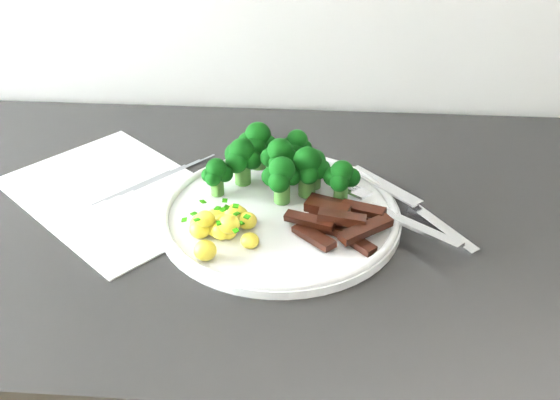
{
  "coord_description": "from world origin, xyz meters",
  "views": [
    {
      "loc": [
        0.11,
        0.96,
        1.42
      ],
      "look_at": [
        0.06,
        1.65,
        0.96
      ],
      "focal_mm": 42.87,
      "sensor_mm": 36.0,
      "label": 1
    }
  ],
  "objects_px": {
    "recipe_paper": "(117,193)",
    "potatoes": "(223,224)",
    "plate": "(280,214)",
    "broccoli": "(281,161)",
    "knife": "(425,217)",
    "fork": "(393,213)",
    "beef_strips": "(340,219)"
  },
  "relations": [
    {
      "from": "recipe_paper",
      "to": "potatoes",
      "type": "xyz_separation_m",
      "value": [
        0.16,
        -0.09,
        0.02
      ]
    },
    {
      "from": "plate",
      "to": "broccoli",
      "type": "bearing_deg",
      "value": 92.95
    },
    {
      "from": "broccoli",
      "to": "potatoes",
      "type": "bearing_deg",
      "value": -120.52
    },
    {
      "from": "broccoli",
      "to": "knife",
      "type": "xyz_separation_m",
      "value": [
        0.19,
        -0.05,
        -0.04
      ]
    },
    {
      "from": "plate",
      "to": "fork",
      "type": "distance_m",
      "value": 0.14
    },
    {
      "from": "beef_strips",
      "to": "knife",
      "type": "bearing_deg",
      "value": 16.2
    },
    {
      "from": "plate",
      "to": "knife",
      "type": "xyz_separation_m",
      "value": [
        0.18,
        0.01,
        0.0
      ]
    },
    {
      "from": "fork",
      "to": "knife",
      "type": "distance_m",
      "value": 0.04
    },
    {
      "from": "beef_strips",
      "to": "fork",
      "type": "relative_size",
      "value": 0.82
    },
    {
      "from": "knife",
      "to": "potatoes",
      "type": "bearing_deg",
      "value": -167.59
    },
    {
      "from": "beef_strips",
      "to": "knife",
      "type": "distance_m",
      "value": 0.11
    },
    {
      "from": "plate",
      "to": "beef_strips",
      "type": "xyz_separation_m",
      "value": [
        0.07,
        -0.02,
        0.01
      ]
    },
    {
      "from": "recipe_paper",
      "to": "knife",
      "type": "distance_m",
      "value": 0.41
    },
    {
      "from": "potatoes",
      "to": "knife",
      "type": "distance_m",
      "value": 0.25
    },
    {
      "from": "plate",
      "to": "recipe_paper",
      "type": "bearing_deg",
      "value": 168.88
    },
    {
      "from": "plate",
      "to": "knife",
      "type": "height_order",
      "value": "knife"
    },
    {
      "from": "broccoli",
      "to": "beef_strips",
      "type": "xyz_separation_m",
      "value": [
        0.08,
        -0.08,
        -0.03
      ]
    },
    {
      "from": "beef_strips",
      "to": "fork",
      "type": "distance_m",
      "value": 0.07
    },
    {
      "from": "beef_strips",
      "to": "plate",
      "type": "bearing_deg",
      "value": 161.65
    },
    {
      "from": "potatoes",
      "to": "broccoli",
      "type": "bearing_deg",
      "value": 59.48
    },
    {
      "from": "potatoes",
      "to": "plate",
      "type": "bearing_deg",
      "value": 36.29
    },
    {
      "from": "broccoli",
      "to": "plate",
      "type": "bearing_deg",
      "value": -87.05
    },
    {
      "from": "broccoli",
      "to": "potatoes",
      "type": "relative_size",
      "value": 2.09
    },
    {
      "from": "potatoes",
      "to": "beef_strips",
      "type": "xyz_separation_m",
      "value": [
        0.14,
        0.02,
        -0.0
      ]
    },
    {
      "from": "fork",
      "to": "recipe_paper",
      "type": "bearing_deg",
      "value": 172.5
    },
    {
      "from": "plate",
      "to": "knife",
      "type": "bearing_deg",
      "value": 2.02
    },
    {
      "from": "fork",
      "to": "broccoli",
      "type": "bearing_deg",
      "value": 156.75
    },
    {
      "from": "recipe_paper",
      "to": "beef_strips",
      "type": "bearing_deg",
      "value": -12.98
    },
    {
      "from": "broccoli",
      "to": "fork",
      "type": "distance_m",
      "value": 0.16
    },
    {
      "from": "broccoli",
      "to": "beef_strips",
      "type": "distance_m",
      "value": 0.12
    },
    {
      "from": "beef_strips",
      "to": "broccoli",
      "type": "bearing_deg",
      "value": 133.24
    },
    {
      "from": "broccoli",
      "to": "beef_strips",
      "type": "height_order",
      "value": "broccoli"
    }
  ]
}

